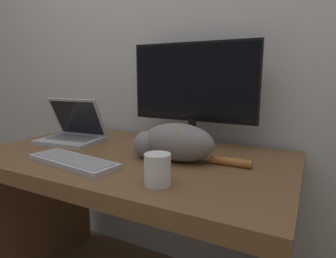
# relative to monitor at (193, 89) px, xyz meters

# --- Properties ---
(wall_back) EXTENTS (6.40, 0.06, 2.60)m
(wall_back) POSITION_rel_monitor_xyz_m (-0.18, 0.20, 0.24)
(wall_back) COLOR silver
(wall_back) RESTS_ON ground_plane
(desk) EXTENTS (1.37, 0.79, 0.78)m
(desk) POSITION_rel_monitor_xyz_m (-0.18, -0.25, -0.45)
(desk) COLOR brown
(desk) RESTS_ON ground_plane
(monitor) EXTENTS (0.62, 0.18, 0.50)m
(monitor) POSITION_rel_monitor_xyz_m (0.00, 0.00, 0.00)
(monitor) COLOR black
(monitor) RESTS_ON desk
(laptop) EXTENTS (0.33, 0.26, 0.23)m
(laptop) POSITION_rel_monitor_xyz_m (-0.59, -0.20, -0.23)
(laptop) COLOR #B7B7BC
(laptop) RESTS_ON desk
(external_keyboard) EXTENTS (0.42, 0.18, 0.02)m
(external_keyboard) POSITION_rel_monitor_xyz_m (-0.30, -0.48, -0.27)
(external_keyboard) COLOR #BCBCC1
(external_keyboard) RESTS_ON desk
(cat) EXTENTS (0.48, 0.17, 0.15)m
(cat) POSITION_rel_monitor_xyz_m (0.03, -0.25, -0.20)
(cat) COLOR gray
(cat) RESTS_ON desk
(coffee_mug) EXTENTS (0.08, 0.08, 0.10)m
(coffee_mug) POSITION_rel_monitor_xyz_m (0.10, -0.51, -0.23)
(coffee_mug) COLOR white
(coffee_mug) RESTS_ON desk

